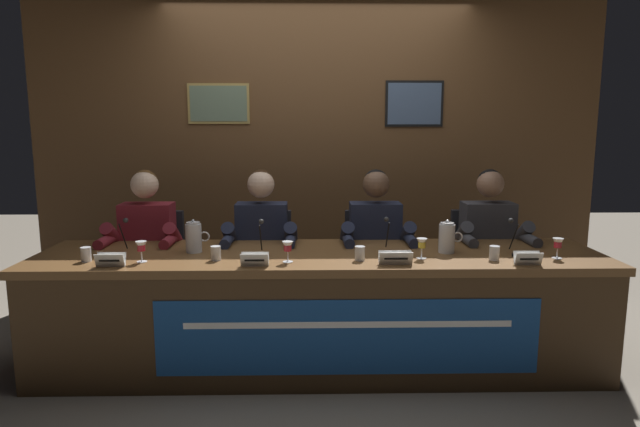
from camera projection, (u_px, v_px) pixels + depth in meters
The scene contains 29 objects.
ground_plane at pixel (320, 363), 3.54m from camera, with size 12.00×12.00×0.00m, color gray.
wall_back_panelled at pixel (317, 152), 4.64m from camera, with size 4.73×0.14×2.60m.
conference_table at pixel (321, 293), 3.35m from camera, with size 3.53×0.83×0.74m.
chair_far_left at pixel (155, 275), 4.04m from camera, with size 0.44×0.44×0.89m.
panelist_far_left at pixel (145, 244), 3.79m from camera, with size 0.51×0.48×1.22m.
nameplate_far_left at pixel (110, 260), 3.08m from camera, with size 0.16×0.06×0.08m.
juice_glass_far_left at pixel (141, 248), 3.18m from camera, with size 0.06×0.06×0.12m.
water_cup_far_left at pixel (86, 255), 3.20m from camera, with size 0.06×0.06×0.08m.
microphone_far_left at pixel (122, 243), 3.36m from camera, with size 0.06×0.17×0.22m.
chair_center_left at pixel (264, 274), 4.05m from camera, with size 0.44×0.44×0.89m.
panelist_center_left at pixel (261, 244), 3.81m from camera, with size 0.51×0.48×1.22m.
nameplate_center_left at pixel (255, 260), 3.09m from camera, with size 0.16×0.06×0.08m.
juice_glass_center_left at pixel (288, 248), 3.18m from camera, with size 0.06×0.06×0.12m.
water_cup_center_left at pixel (216, 254), 3.23m from camera, with size 0.06×0.06×0.08m.
microphone_center_left at pixel (260, 244), 3.32m from camera, with size 0.06×0.17×0.22m.
chair_center_right at pixel (372, 274), 4.07m from camera, with size 0.44×0.44×0.89m.
panelist_center_right at pixel (376, 243), 3.83m from camera, with size 0.51×0.48×1.22m.
nameplate_center_right at pixel (396, 258), 3.13m from camera, with size 0.19×0.06×0.08m.
juice_glass_center_right at pixel (422, 245), 3.26m from camera, with size 0.06×0.06×0.12m.
water_cup_center_right at pixel (360, 254), 3.23m from camera, with size 0.06×0.06×0.08m.
microphone_center_right at pixel (388, 241), 3.41m from camera, with size 0.06×0.17×0.22m.
chair_far_right at pixel (480, 273), 4.09m from camera, with size 0.44×0.44×0.89m.
panelist_far_right at pixel (490, 243), 3.84m from camera, with size 0.51×0.48×1.22m.
nameplate_far_right at pixel (528, 258), 3.12m from camera, with size 0.15×0.06×0.08m.
juice_glass_far_right at pixel (558, 244), 3.26m from camera, with size 0.06×0.06×0.12m.
water_cup_far_right at pixel (494, 254), 3.23m from camera, with size 0.06×0.06×0.08m.
microphone_far_right at pixel (515, 243), 3.35m from camera, with size 0.06×0.17×0.22m.
water_pitcher_left_side at pixel (194, 237), 3.43m from camera, with size 0.15×0.10×0.21m.
water_pitcher_right_side at pixel (447, 238), 3.41m from camera, with size 0.15×0.10×0.21m.
Camera 1 is at (-0.07, -3.34, 1.53)m, focal length 30.64 mm.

